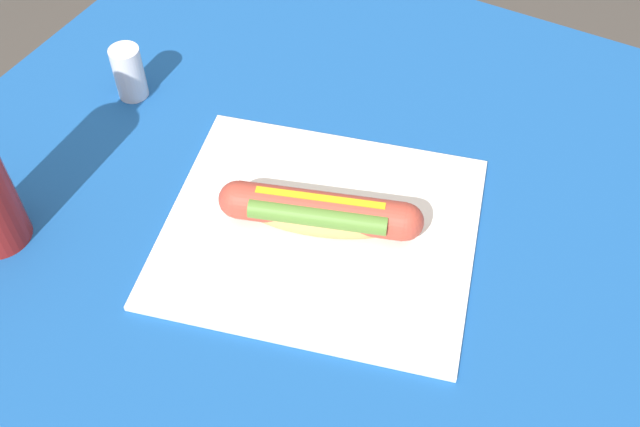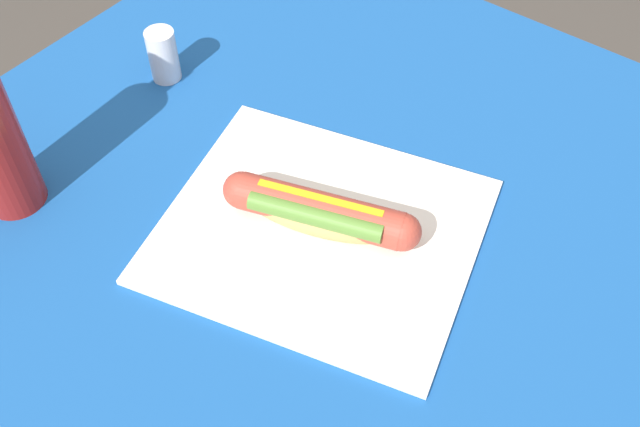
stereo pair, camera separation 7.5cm
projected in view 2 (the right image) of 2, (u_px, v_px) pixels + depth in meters
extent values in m
cylinder|color=brown|center=(283.00, 159.00, 1.40)|extent=(0.07, 0.07, 0.75)
cube|color=brown|center=(311.00, 281.00, 0.75)|extent=(0.92, 0.95, 0.03)
cube|color=#19519E|center=(311.00, 271.00, 0.74)|extent=(0.98, 1.01, 0.00)
cube|color=white|center=(320.00, 230.00, 0.77)|extent=(0.37, 0.34, 0.01)
ellipsoid|color=tan|center=(320.00, 214.00, 0.75)|extent=(0.17, 0.10, 0.05)
cylinder|color=#B24233|center=(320.00, 210.00, 0.74)|extent=(0.17, 0.09, 0.04)
sphere|color=#B24233|center=(242.00, 190.00, 0.76)|extent=(0.04, 0.04, 0.04)
sphere|color=#B24233|center=(402.00, 232.00, 0.72)|extent=(0.04, 0.04, 0.04)
cube|color=yellow|center=(320.00, 199.00, 0.73)|extent=(0.12, 0.05, 0.00)
cylinder|color=#568433|center=(315.00, 216.00, 0.73)|extent=(0.14, 0.06, 0.02)
cylinder|color=silver|center=(163.00, 55.00, 0.90)|extent=(0.04, 0.04, 0.07)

